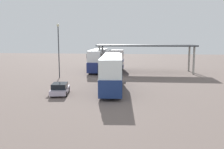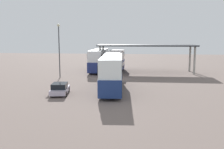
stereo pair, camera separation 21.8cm
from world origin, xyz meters
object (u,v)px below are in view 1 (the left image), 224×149
Objects in this scene: double_decker_main at (112,72)px; double_decker_near_canopy at (98,59)px; double_decker_mid_row at (115,61)px; lamppost_tall at (59,45)px; parked_hatchback at (60,89)px.

double_decker_near_canopy is at bearing 10.55° from double_decker_main.
double_decker_near_canopy reaches higher than double_decker_mid_row.
double_decker_near_canopy is (-4.52, 17.30, -0.06)m from double_decker_main.
lamppost_tall reaches higher than double_decker_main.
lamppost_tall reaches higher than double_decker_mid_row.
double_decker_main is 15.80m from double_decker_mid_row.
double_decker_mid_row is 1.20× the size of lamppost_tall.
double_decker_near_canopy is (1.19, 20.21, 1.61)m from parked_hatchback.
parked_hatchback is 0.37× the size of double_decker_near_canopy.
lamppost_tall is at bearing 9.93° from parked_hatchback.
lamppost_tall is (-9.50, 8.77, 3.00)m from double_decker_main.
lamppost_tall is (-8.41, -7.00, 3.14)m from double_decker_mid_row.
double_decker_main is 2.83× the size of parked_hatchback.
double_decker_near_canopy is 10.35m from lamppost_tall.
lamppost_tall is (-4.98, -8.54, 3.06)m from double_decker_near_canopy.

